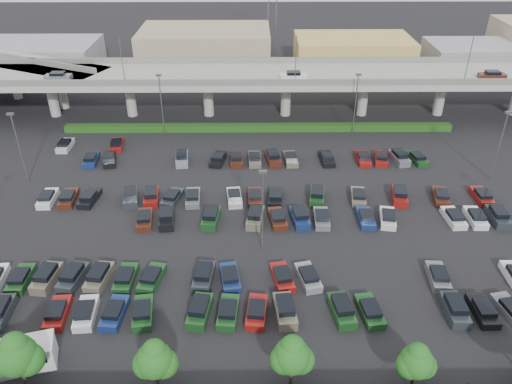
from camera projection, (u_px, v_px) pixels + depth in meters
ground at (261, 211)px, 64.37m from camera, size 280.00×280.00×0.00m
overpass at (257, 78)px, 88.06m from camera, size 150.00×13.00×15.80m
hedge at (258, 128)px, 85.44m from camera, size 66.00×1.60×1.10m
tree_row at (276, 357)px, 39.88m from camera, size 65.07×3.66×5.94m
shuttle_bus at (8, 358)px, 42.50m from camera, size 8.07×4.54×2.46m
parked_cars at (250, 226)px, 60.31m from camera, size 62.91×41.64×1.67m
light_poles at (228, 161)px, 62.80m from camera, size 66.90×48.38×10.30m
distant_buildings at (310, 50)px, 115.32m from camera, size 138.00×24.00×9.00m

